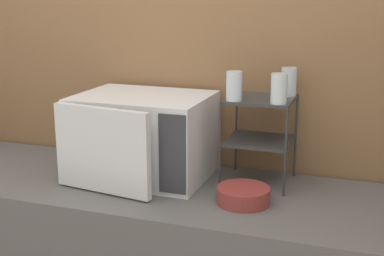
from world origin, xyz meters
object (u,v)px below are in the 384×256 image
(glass_front_left, at_px, (234,86))
(glass_front_right, at_px, (279,89))
(bowl, at_px, (243,196))
(glass_back_right, at_px, (289,82))
(microwave, at_px, (142,136))
(dish_rack, at_px, (260,122))

(glass_front_left, height_order, glass_front_right, same)
(glass_front_right, relative_size, bowl, 0.58)
(glass_back_right, height_order, bowl, glass_back_right)
(microwave, height_order, bowl, microwave)
(glass_back_right, distance_m, glass_front_right, 0.17)
(microwave, height_order, glass_front_right, glass_front_right)
(microwave, xyz_separation_m, glass_front_left, (0.38, 0.00, 0.23))
(microwave, bearing_deg, dish_rack, 10.91)
(bowl, bearing_deg, glass_front_right, 60.31)
(glass_front_right, bearing_deg, glass_back_right, 87.41)
(glass_back_right, height_order, glass_front_right, same)
(glass_front_right, bearing_deg, microwave, -179.48)
(dish_rack, height_order, glass_back_right, glass_back_right)
(microwave, distance_m, bowl, 0.51)
(dish_rack, height_order, glass_front_left, glass_front_left)
(glass_front_left, relative_size, glass_front_right, 1.00)
(glass_front_left, xyz_separation_m, bowl, (0.08, -0.15, -0.37))
(microwave, height_order, glass_front_left, glass_front_left)
(glass_front_right, height_order, bowl, glass_front_right)
(dish_rack, bearing_deg, glass_back_right, 41.44)
(glass_back_right, distance_m, bowl, 0.50)
(microwave, distance_m, glass_back_right, 0.63)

